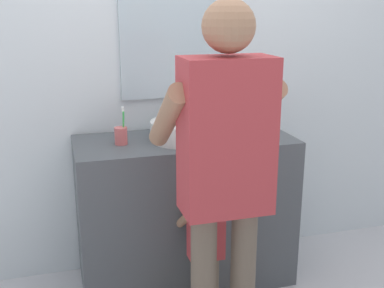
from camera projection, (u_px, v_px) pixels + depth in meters
back_wall at (170, 52)px, 2.89m from camera, size 4.40×0.10×2.70m
vanity_cabinet at (185, 211)px, 2.84m from camera, size 1.24×0.54×0.89m
sink_basin at (186, 130)px, 2.68m from camera, size 0.40×0.40×0.11m
faucet at (175, 117)px, 2.90m from camera, size 0.18×0.14×0.18m
toothbrush_cup at (121, 135)px, 2.60m from camera, size 0.07×0.07×0.21m
child_toddler at (206, 238)px, 2.47m from camera, size 0.24×0.24×0.79m
adult_parent at (225, 159)px, 2.04m from camera, size 0.51×0.54×1.65m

